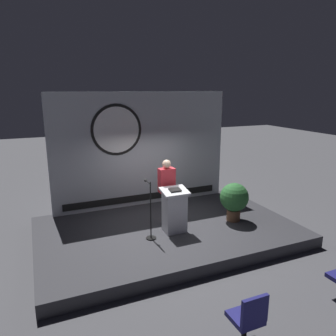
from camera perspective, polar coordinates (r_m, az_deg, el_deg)
ground_plane at (r=8.47m, az=-0.11°, el=-12.19°), size 40.00×40.00×0.00m
stage_platform at (r=8.41m, az=-0.11°, el=-11.28°), size 6.40×4.00×0.30m
banner_display at (r=9.48m, az=-4.67°, el=3.28°), size 5.31×0.12×3.35m
podium at (r=7.88m, az=1.16°, el=-7.56°), size 0.64×0.50×1.11m
speaker_person at (r=8.17m, az=-0.25°, el=-4.27°), size 0.40×0.26×1.71m
microphone_stand at (r=7.58m, az=-3.20°, el=-9.03°), size 0.24×0.48×1.39m
potted_plant at (r=8.67m, az=11.69°, el=-5.37°), size 0.75×0.75×1.03m
audience_chair_right at (r=5.30m, az=14.16°, el=-24.20°), size 0.44×0.45×0.89m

